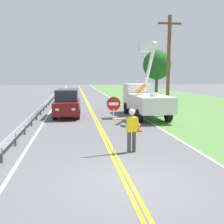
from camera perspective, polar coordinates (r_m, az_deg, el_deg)
ground_plane at (r=7.99m, az=3.33°, el=-15.25°), size 160.00×160.00×0.00m
grass_verge_right at (r=30.34m, az=17.18°, el=1.81°), size 16.00×110.00×0.01m
centerline_yellow_left at (r=27.39m, az=-5.45°, el=1.49°), size 0.11×110.00×0.01m
centerline_yellow_right at (r=27.40m, az=-5.08°, el=1.50°), size 0.11×110.00×0.01m
edge_line_right at (r=27.83m, az=2.16°, el=1.62°), size 0.12×110.00×0.01m
edge_line_left at (r=27.43m, az=-12.79°, el=1.33°), size 0.12×110.00×0.01m
flagger_worker at (r=10.57m, az=4.36°, el=-3.46°), size 1.08×0.29×1.83m
stop_sign_paddle at (r=10.22m, az=0.35°, el=-0.07°), size 0.56×0.04×2.33m
utility_bucket_truck at (r=20.01m, az=7.18°, el=3.09°), size 2.67×6.81×5.75m
oncoming_suv_nearest at (r=20.09m, az=-9.91°, el=2.01°), size 2.06×4.67×2.10m
utility_pole_near at (r=20.46m, az=12.46°, el=10.29°), size 1.80×0.28×7.64m
traffic_cone_lead at (r=14.72m, az=5.79°, el=-2.99°), size 0.40×0.40×0.70m
guardrail_left_shoulder at (r=22.41m, az=-15.30°, el=1.08°), size 0.10×32.00×0.71m
roadside_tree_verge at (r=28.44m, az=9.98°, el=10.26°), size 3.00×3.00×5.90m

